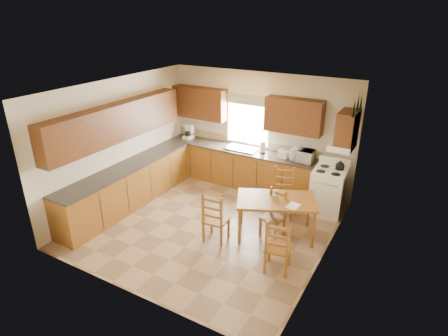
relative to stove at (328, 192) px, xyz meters
The scene contains 35 objects.
floor 2.52m from the stove, 138.84° to the right, with size 4.50×4.50×0.00m, color #997A58.
ceiling 3.33m from the stove, 138.84° to the right, with size 4.50×4.50×0.00m, color olive.
wall_left 4.51m from the stove, 158.40° to the right, with size 4.50×4.50×0.00m, color beige.
wall_right 1.89m from the stove, 76.63° to the right, with size 4.50×4.50×0.00m, color beige.
wall_back 2.15m from the stove, 161.55° to the left, with size 4.50×4.50×0.00m, color beige.
wall_front 4.39m from the stove, 115.66° to the right, with size 4.50×4.50×0.00m, color beige.
lower_cab_back 2.26m from the stove, behind, with size 3.75×0.60×0.88m, color brown.
lower_cab_left 4.21m from the stove, 154.99° to the right, with size 0.60×3.60×0.88m, color brown.
counter_back 2.30m from the stove, behind, with size 3.75×0.63×0.04m, color #3B342C.
counter_left 4.23m from the stove, 154.99° to the right, with size 0.63×3.60×0.04m, color #3B342C.
backsplash 2.38m from the stove, 164.72° to the left, with size 3.75×0.01×0.18m, color tan.
upper_cab_back_left 3.71m from the stove, behind, with size 1.41×0.33×0.75m, color brown.
upper_cab_back_right 1.77m from the stove, 155.47° to the left, with size 1.25×0.33×0.75m, color brown.
upper_cab_left 4.55m from the stove, 155.75° to the right, with size 0.33×3.60×0.75m, color brown.
upper_cab_stove 1.44m from the stove, ahead, with size 0.33×0.62×0.62m, color brown.
range_hood 1.06m from the stove, ahead, with size 0.44×0.62×0.12m, color white.
window_frame 2.49m from the stove, 164.71° to the left, with size 1.13×0.02×1.18m, color white.
window_pane 2.49m from the stove, 164.83° to the left, with size 1.05×0.01×1.10m, color white.
window_valance 2.73m from the stove, 165.45° to the left, with size 1.19×0.01×0.24m, color #446039.
sink_basin 2.24m from the stove, behind, with size 0.75×0.45×0.04m, color silver.
pine_decal_a 1.96m from the stove, 40.70° to the right, with size 0.22×0.22×0.36m, color black.
pine_decal_b 1.98m from the stove, ahead, with size 0.22×0.22×0.36m, color black.
pine_decal_c 1.97m from the stove, 44.54° to the left, with size 0.22×0.22×0.36m, color black.
stove is the anchor object (origin of this frame).
coffeemaker 3.79m from the stove, behind, with size 0.20×0.24×0.34m, color white.
paper_towel 1.79m from the stove, 167.88° to the left, with size 0.11×0.11×0.27m, color white.
toaster 1.27m from the stove, 165.84° to the left, with size 0.21×0.14×0.18m, color white.
microwave 0.95m from the stove, 156.37° to the left, with size 0.44×0.32×0.27m, color white.
dining_table 1.46m from the stove, 114.38° to the right, with size 1.43×0.82×0.77m, color brown.
chair_near_left 2.51m from the stove, 126.29° to the right, with size 0.41×0.40×0.99m, color brown.
chair_near_right 2.26m from the stove, 94.53° to the right, with size 0.40×0.38×0.95m, color brown.
chair_far_left 1.53m from the stove, 114.44° to the right, with size 0.38×0.37×0.92m, color brown.
chair_far_right 0.96m from the stove, 141.19° to the right, with size 0.43×0.41×1.03m, color brown.
table_paper 1.48m from the stove, 99.98° to the right, with size 0.20×0.26×0.00m, color white.
table_card 1.45m from the stove, 118.87° to the right, with size 0.09×0.02×0.12m, color white.
Camera 1 is at (3.42, -5.45, 3.98)m, focal length 30.00 mm.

